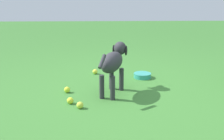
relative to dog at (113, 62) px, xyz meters
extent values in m
plane|color=#38722D|center=(-0.11, -0.11, -0.35)|extent=(14.00, 14.00, 0.00)
ellipsoid|color=#2D2D33|center=(-0.04, 0.02, 0.01)|extent=(0.50, 0.33, 0.21)
cylinder|color=#2D2D33|center=(0.12, 0.02, -0.22)|extent=(0.05, 0.05, 0.25)
cylinder|color=#2D2D33|center=(0.08, -0.09, -0.22)|extent=(0.05, 0.05, 0.25)
cylinder|color=#2D2D33|center=(-0.16, 0.12, -0.22)|extent=(0.05, 0.05, 0.25)
cylinder|color=#2D2D33|center=(-0.21, 0.02, -0.22)|extent=(0.05, 0.05, 0.25)
ellipsoid|color=#2D2D33|center=(0.22, -0.08, 0.10)|extent=(0.19, 0.18, 0.15)
ellipsoid|color=black|center=(0.28, -0.11, 0.08)|extent=(0.12, 0.10, 0.06)
sphere|color=black|center=(0.33, -0.13, 0.08)|extent=(0.03, 0.03, 0.03)
ellipsoid|color=black|center=(0.24, -0.01, 0.08)|extent=(0.06, 0.04, 0.12)
ellipsoid|color=black|center=(0.19, -0.15, 0.08)|extent=(0.06, 0.04, 0.12)
cylinder|color=#2D2D33|center=(-0.31, 0.12, 0.09)|extent=(0.16, 0.09, 0.12)
sphere|color=#C9D732|center=(-0.30, 0.44, -0.31)|extent=(0.07, 0.07, 0.07)
sphere|color=#D5D73F|center=(0.71, 0.22, -0.31)|extent=(0.07, 0.07, 0.07)
sphere|color=#C7DB31|center=(0.02, 0.51, -0.31)|extent=(0.07, 0.07, 0.07)
sphere|color=#C1D33E|center=(-0.42, 0.33, -0.31)|extent=(0.07, 0.07, 0.07)
cylinder|color=teal|center=(0.53, -0.39, -0.32)|extent=(0.22, 0.22, 0.06)
camera|label=1|loc=(-2.98, 0.11, 0.77)|focal=46.45mm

